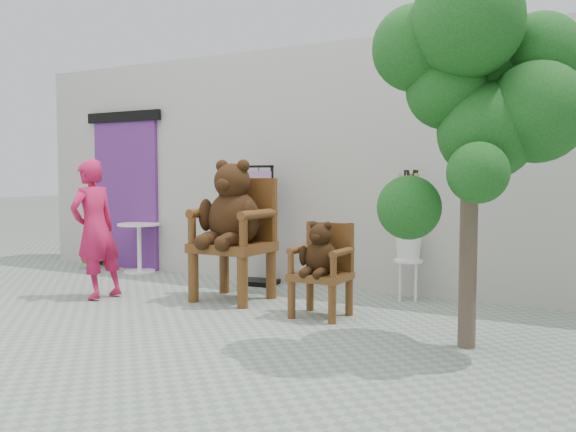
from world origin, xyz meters
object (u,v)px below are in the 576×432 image
object	(u,v)px
cafe_table	(139,242)
tree	(481,86)
chair_small	(322,260)
display_stand	(259,239)
chair_big	(234,220)
stool_bucket	(408,243)
person	(95,229)

from	to	relation	value
cafe_table	tree	world-z (taller)	tree
chair_small	cafe_table	size ratio (longest dim) A/B	1.34
cafe_table	display_stand	xyz separation A→B (m)	(2.01, 0.02, 0.14)
chair_big	chair_small	distance (m)	1.28
stool_bucket	tree	size ratio (longest dim) A/B	0.49
chair_small	tree	bearing A→B (deg)	-15.44
chair_big	tree	xyz separation A→B (m)	(2.79, -0.68, 1.19)
chair_big	display_stand	bearing A→B (deg)	105.28
tree	stool_bucket	bearing A→B (deg)	124.17
chair_big	stool_bucket	distance (m)	1.96
cafe_table	display_stand	bearing A→B (deg)	0.45
person	stool_bucket	world-z (taller)	person
display_stand	tree	size ratio (longest dim) A/B	0.51
person	stool_bucket	bearing A→B (deg)	121.17
cafe_table	stool_bucket	distance (m)	3.96
person	display_stand	bearing A→B (deg)	147.56
display_stand	stool_bucket	world-z (taller)	display_stand
chair_small	person	world-z (taller)	person
stool_bucket	tree	xyz separation A→B (m)	(1.09, -1.61, 1.44)
chair_small	display_stand	bearing A→B (deg)	141.45
person	display_stand	world-z (taller)	person
chair_small	tree	world-z (taller)	tree
chair_big	stool_bucket	bearing A→B (deg)	28.69
chair_big	display_stand	world-z (taller)	chair_big
chair_small	person	size ratio (longest dim) A/B	0.60
person	chair_big	bearing A→B (deg)	119.06
display_stand	person	bearing A→B (deg)	-134.51
chair_big	display_stand	distance (m)	1.01
chair_small	stool_bucket	bearing A→B (deg)	67.20
person	stool_bucket	xyz separation A→B (m)	(3.14, 1.60, -0.14)
person	cafe_table	xyz separation A→B (m)	(-0.82, 1.58, -0.34)
person	tree	world-z (taller)	tree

